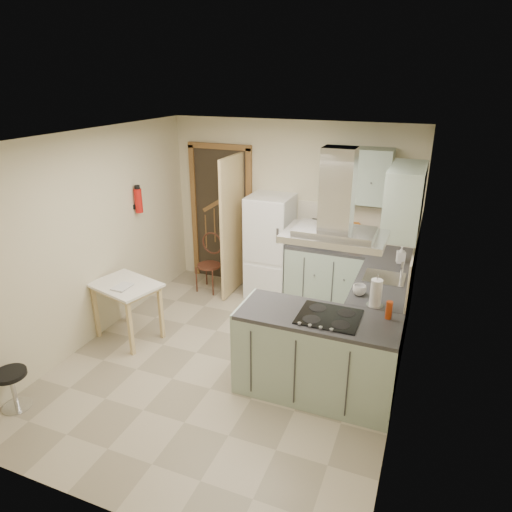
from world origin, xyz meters
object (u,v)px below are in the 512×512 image
at_px(peninsula, 316,355).
at_px(extractor_hood, 334,236).
at_px(drop_leaf_table, 128,311).
at_px(bentwood_chair, 209,266).
at_px(microwave, 322,233).
at_px(fridge, 270,247).
at_px(stool, 13,390).

relative_size(peninsula, extractor_hood, 1.72).
distance_m(drop_leaf_table, bentwood_chair, 1.60).
xyz_separation_m(drop_leaf_table, microwave, (1.93, 1.85, 0.67)).
bearing_deg(peninsula, extractor_hood, 0.00).
bearing_deg(drop_leaf_table, fridge, 71.68).
height_order(drop_leaf_table, stool, drop_leaf_table).
distance_m(fridge, bentwood_chair, 0.98).
height_order(bentwood_chair, stool, bentwood_chair).
bearing_deg(bentwood_chair, stool, -96.43).
xyz_separation_m(peninsula, stool, (-2.67, -1.31, -0.24)).
distance_m(fridge, microwave, 0.79).
bearing_deg(extractor_hood, drop_leaf_table, 175.64).
distance_m(stool, microwave, 4.08).
bearing_deg(stool, bentwood_chair, 79.74).
height_order(peninsula, bentwood_chair, peninsula).
bearing_deg(extractor_hood, stool, -154.68).
relative_size(extractor_hood, microwave, 1.88).
relative_size(fridge, microwave, 3.14).
xyz_separation_m(peninsula, drop_leaf_table, (-2.42, 0.19, -0.08)).
bearing_deg(bentwood_chair, drop_leaf_table, -97.00).
relative_size(bentwood_chair, microwave, 1.67).
bearing_deg(drop_leaf_table, microwave, 59.08).
relative_size(drop_leaf_table, microwave, 1.63).
height_order(peninsula, microwave, microwave).
bearing_deg(peninsula, stool, -153.86).
relative_size(extractor_hood, bentwood_chair, 1.13).
bearing_deg(drop_leaf_table, stool, -84.33).
xyz_separation_m(fridge, stool, (-1.45, -3.29, -0.54)).
xyz_separation_m(extractor_hood, stool, (-2.77, -1.31, -1.51)).
distance_m(fridge, stool, 3.64).
relative_size(drop_leaf_table, stool, 1.89).
bearing_deg(bentwood_chair, extractor_hood, -34.73).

